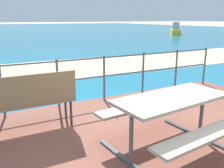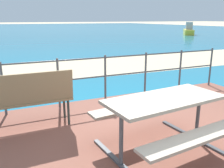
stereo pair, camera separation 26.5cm
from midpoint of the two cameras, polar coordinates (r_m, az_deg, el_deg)
ground_plane at (r=3.36m, az=14.69°, el=-16.84°), size 240.00×240.00×0.00m
patio_paving at (r=3.34m, az=14.73°, el=-16.41°), size 6.40×5.20×0.06m
sea_water at (r=42.14m, az=-25.32°, el=11.50°), size 90.00×90.00×0.01m
beach_strip at (r=8.89m, az=-14.05°, el=3.47°), size 54.07×4.89×0.01m
picnic_table at (r=3.14m, az=11.53°, el=-6.12°), size 1.65×1.50×0.75m
park_bench at (r=3.84m, az=-21.58°, el=-3.18°), size 1.48×0.41×0.93m
railing_fence at (r=5.01m, az=-3.40°, el=2.64°), size 5.94×0.04×0.98m
boat_near at (r=29.25m, az=14.54°, el=12.22°), size 3.27×3.98×1.37m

